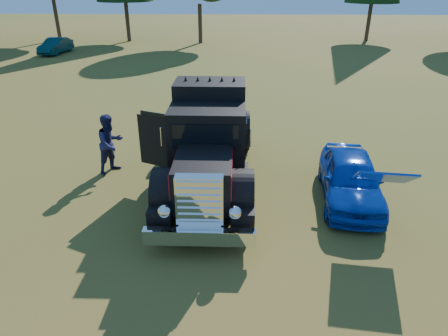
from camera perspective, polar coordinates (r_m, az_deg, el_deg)
ground at (r=11.00m, az=4.49°, el=-5.83°), size 120.00×120.00×0.00m
diamond_t_truck at (r=11.51m, az=-2.22°, el=2.91°), size 3.30×7.16×3.00m
hotrod_coupe at (r=11.66m, az=17.67°, el=-1.36°), size 2.00×4.24×1.89m
spectator_near at (r=12.26m, az=-8.56°, el=2.19°), size 0.61×0.76×1.80m
spectator_far at (r=13.14m, az=-15.91°, el=3.36°), size 1.13×1.18×1.91m
distant_teal_car at (r=36.38m, az=-22.93°, el=15.78°), size 1.67×3.80×1.21m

